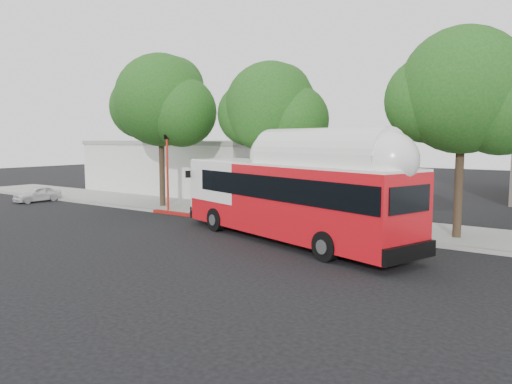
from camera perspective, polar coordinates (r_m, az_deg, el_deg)
ground at (r=22.58m, az=-4.83°, el=-5.24°), size 120.00×120.00×0.00m
sidewalk at (r=27.75m, az=3.92°, el=-2.93°), size 60.00×5.00×0.15m
curb_strip at (r=25.60m, az=0.85°, el=-3.69°), size 60.00×0.30×0.15m
red_curb_segment at (r=27.40m, az=-4.32°, el=-3.04°), size 10.00×0.32×0.16m
street_tree_left at (r=32.10m, az=-10.17°, el=9.91°), size 6.67×5.80×9.74m
street_tree_mid at (r=27.39m, az=2.45°, el=9.19°), size 5.75×5.00×8.62m
street_tree_right at (r=23.28m, az=23.64°, el=10.09°), size 6.21×5.40×9.18m
low_commercial_bldg at (r=41.97m, az=-7.00°, el=2.97°), size 16.20×10.20×4.25m
transit_bus at (r=21.37m, az=3.96°, el=-0.93°), size 13.26×6.23×3.90m
parked_car at (r=38.36m, az=-23.71°, el=-0.20°), size 3.26×1.38×1.10m
signal_pole at (r=30.20m, az=-10.08°, el=2.15°), size 0.13×0.44×4.66m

